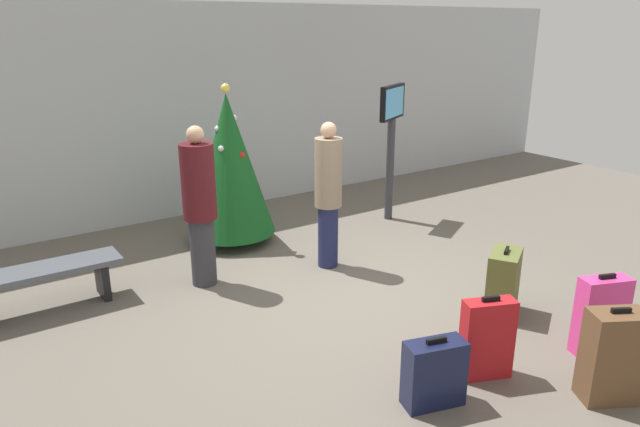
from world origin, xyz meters
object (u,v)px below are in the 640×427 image
at_px(flight_info_kiosk, 392,129).
at_px(suitcase_4, 503,283).
at_px(suitcase_2, 601,316).
at_px(suitcase_3, 487,339).
at_px(suitcase_1, 434,373).
at_px(holiday_tree, 229,165).
at_px(suitcase_0, 613,356).
at_px(waiting_bench, 42,278).
at_px(traveller_1, 200,204).
at_px(traveller_0, 328,192).

distance_m(flight_info_kiosk, suitcase_4, 3.35).
height_order(suitcase_2, suitcase_3, suitcase_2).
relative_size(suitcase_1, suitcase_4, 0.82).
bearing_deg(holiday_tree, suitcase_0, -79.60).
relative_size(flight_info_kiosk, suitcase_1, 3.46).
xyz_separation_m(waiting_bench, suitcase_2, (4.00, -3.72, 0.01)).
relative_size(suitcase_3, suitcase_4, 1.04).
xyz_separation_m(traveller_1, suitcase_3, (1.21, -3.08, -0.61)).
xyz_separation_m(suitcase_1, suitcase_3, (0.64, 0.03, 0.08)).
xyz_separation_m(suitcase_0, suitcase_1, (-1.20, 0.74, -0.11)).
bearing_deg(traveller_0, holiday_tree, 112.97).
xyz_separation_m(flight_info_kiosk, suitcase_0, (-1.53, -4.44, -1.00)).
bearing_deg(traveller_1, suitcase_1, -79.61).
bearing_deg(flight_info_kiosk, suitcase_1, -126.43).
bearing_deg(traveller_0, traveller_1, 165.50).
xyz_separation_m(flight_info_kiosk, traveller_0, (-1.83, -0.97, -0.44)).
xyz_separation_m(holiday_tree, waiting_bench, (-2.52, -0.73, -0.73)).
relative_size(suitcase_2, suitcase_3, 1.04).
relative_size(holiday_tree, waiting_bench, 1.36).
bearing_deg(suitcase_3, suitcase_1, -177.33).
relative_size(suitcase_0, suitcase_4, 1.12).
relative_size(traveller_1, suitcase_4, 2.56).
distance_m(holiday_tree, suitcase_1, 4.24).
height_order(waiting_bench, suitcase_1, suitcase_1).
bearing_deg(holiday_tree, suitcase_4, -68.37).
distance_m(waiting_bench, traveller_0, 3.25).
height_order(flight_info_kiosk, suitcase_2, flight_info_kiosk).
bearing_deg(waiting_bench, suitcase_2, -42.95).
height_order(flight_info_kiosk, suitcase_0, flight_info_kiosk).
relative_size(suitcase_0, suitcase_3, 1.08).
relative_size(suitcase_0, suitcase_1, 1.38).
height_order(traveller_1, suitcase_1, traveller_1).
height_order(traveller_0, traveller_1, traveller_1).
distance_m(traveller_1, suitcase_3, 3.36).
xyz_separation_m(waiting_bench, suitcase_1, (2.22, -3.43, -0.09)).
distance_m(suitcase_0, suitcase_3, 0.95).
height_order(holiday_tree, suitcase_3, holiday_tree).
relative_size(traveller_1, suitcase_1, 3.13).
bearing_deg(suitcase_1, suitcase_0, -31.64).
bearing_deg(flight_info_kiosk, suitcase_0, -109.02).
distance_m(suitcase_0, suitcase_1, 1.41).
xyz_separation_m(suitcase_0, suitcase_2, (0.58, 0.45, -0.01)).
bearing_deg(waiting_bench, suitcase_0, -50.63).
bearing_deg(traveller_0, flight_info_kiosk, 28.09).
xyz_separation_m(holiday_tree, traveller_0, (0.60, -1.43, -0.14)).
bearing_deg(waiting_bench, holiday_tree, 16.09).
bearing_deg(suitcase_3, flight_info_kiosk, 60.30).
bearing_deg(holiday_tree, waiting_bench, -163.91).
bearing_deg(suitcase_0, waiting_bench, 129.37).
bearing_deg(suitcase_0, suitcase_2, 37.59).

